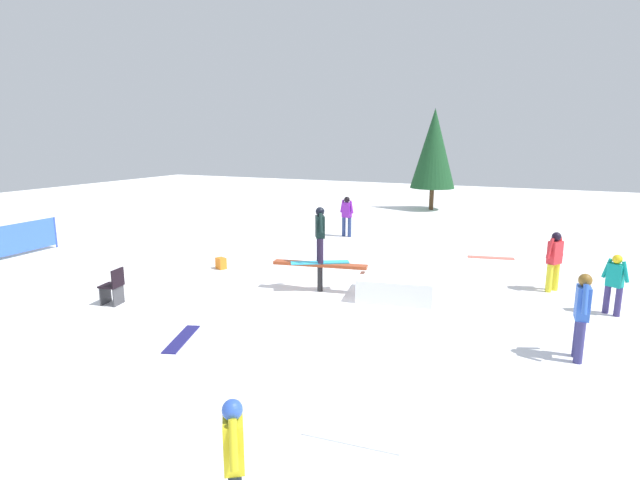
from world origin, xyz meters
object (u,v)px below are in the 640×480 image
Objects in this scene: bystander_yellow at (234,456)px; loose_snowboard_white at (352,438)px; backpack_on_snow at (221,263)px; main_rider_on_rail at (320,235)px; folding_chair at (113,288)px; pine_tree_far at (434,149)px; bystander_teal at (615,281)px; rail_feature at (320,267)px; loose_snowboard_coral at (491,258)px; bystander_red at (554,258)px; bystander_purple at (347,214)px; loose_snowboard_navy at (182,339)px; bystander_blue at (582,312)px.

loose_snowboard_white is (-0.57, -1.85, -0.77)m from bystander_yellow.
backpack_on_snow is (6.12, -8.28, -0.61)m from bystander_yellow.
folding_chair is at bearing 6.30° from main_rider_on_rail.
main_rider_on_rail reaches higher than backpack_on_snow.
loose_snowboard_white is 0.25× the size of pine_tree_far.
main_rider_on_rail is at bearing 41.78° from bystander_teal.
folding_chair is at bearing 26.04° from rail_feature.
bystander_red is at bearing -71.38° from loose_snowboard_coral.
loose_snowboard_navy is (-0.84, 10.91, -0.88)m from bystander_purple.
backpack_on_snow is 0.06× the size of pine_tree_far.
bystander_yellow is (-2.49, 7.52, -0.68)m from main_rider_on_rail.
loose_snowboard_white is at bearing -20.52° from backpack_on_snow.
loose_snowboard_navy is (3.67, -3.54, -0.77)m from bystander_yellow.
loose_snowboard_white is 9.27m from backpack_on_snow.
loose_snowboard_coral is at bearing 134.09° from loose_snowboard_navy.
bystander_red reaches higher than bystander_yellow.
bystander_yellow is 1.06× the size of loose_snowboard_white.
bystander_teal is 11.43m from folding_chair.
bystander_blue is 1.10× the size of loose_snowboard_coral.
bystander_purple is 5.87m from loose_snowboard_coral.
main_rider_on_rail is at bearing 113.74° from loose_snowboard_white.
main_rider_on_rail is 4.40m from loose_snowboard_navy.
loose_snowboard_coral and loose_snowboard_navy have the same top height.
loose_snowboard_coral is 11.46m from folding_chair.
rail_feature is 6.12m from bystander_blue.
backpack_on_snow is at bearing 131.51° from loose_snowboard_white.
main_rider_on_rail is 6.00m from bystander_red.
main_rider_on_rail reaches higher than loose_snowboard_coral.
rail_feature is at bearing 120.12° from bystander_purple.
rail_feature is 1.69× the size of loose_snowboard_coral.
backpack_on_snow is (10.27, 0.38, -0.60)m from bystander_teal.
rail_feature is at bearing 144.37° from loose_snowboard_navy.
loose_snowboard_navy is at bearing 167.95° from bystander_red.
bystander_purple is (2.01, -6.93, -0.57)m from main_rider_on_rail.
pine_tree_far is at bearing 152.73° from bystander_yellow.
bystander_purple is 0.30× the size of pine_tree_far.
bystander_blue reaches higher than rail_feature.
pine_tree_far reaches higher than loose_snowboard_coral.
loose_snowboard_navy is (6.60, 6.47, -0.86)m from bystander_red.
bystander_red is (-7.44, 4.45, -0.03)m from bystander_purple.
bystander_red is 10.92m from folding_chair.
loose_snowboard_coral is (1.81, -3.07, -0.86)m from bystander_red.
bystander_red is 1.07× the size of loose_snowboard_coral.
bystander_yellow is (-4.50, 14.45, -0.12)m from bystander_purple.
loose_snowboard_coral and loose_snowboard_white have the same top height.
main_rider_on_rail is 0.93× the size of bystander_red.
folding_chair is (2.84, -1.00, 0.40)m from loose_snowboard_navy.
bystander_purple reaches higher than bystander_teal.
pine_tree_far is (7.21, -14.62, 2.49)m from bystander_teal.
bystander_yellow is 1.02× the size of loose_snowboard_navy.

